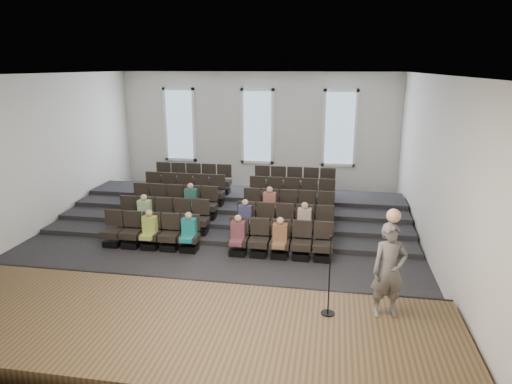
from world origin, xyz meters
TOP-DOWN VIEW (x-y plane):
  - ground at (0.00, 0.00)m, footprint 14.00×14.00m
  - ceiling at (0.00, 0.00)m, footprint 12.00×14.00m
  - wall_back at (0.00, 7.02)m, footprint 12.00×0.04m
  - wall_front at (0.00, -7.02)m, footprint 12.00×0.04m
  - wall_left at (-6.02, 0.00)m, footprint 0.04×14.00m
  - wall_right at (6.02, 0.00)m, footprint 0.04×14.00m
  - stage at (0.00, -5.10)m, footprint 11.80×3.60m
  - stage_lip at (0.00, -3.33)m, footprint 11.80×0.06m
  - risers at (0.00, 3.17)m, footprint 11.80×4.80m
  - seating_rows at (-0.00, 1.54)m, footprint 6.80×4.70m
  - windows at (0.00, 6.95)m, footprint 8.44×0.10m
  - audience at (0.08, 0.22)m, footprint 5.45×2.64m
  - speaker at (4.45, -4.13)m, footprint 0.78×0.61m
  - mic_stand at (3.33, -4.30)m, footprint 0.28×0.28m

SIDE VIEW (x-z plane):
  - ground at x=0.00m, z-range 0.00..0.00m
  - risers at x=0.00m, z-range -0.10..0.50m
  - stage at x=0.00m, z-range 0.00..0.50m
  - stage_lip at x=0.00m, z-range -0.01..0.51m
  - seating_rows at x=0.00m, z-range -0.15..1.52m
  - audience at x=0.08m, z-range 0.25..1.35m
  - mic_stand at x=3.33m, z-range 0.16..1.82m
  - speaker at x=4.45m, z-range 0.50..2.39m
  - wall_back at x=0.00m, z-range 0.00..5.00m
  - wall_front at x=0.00m, z-range 0.00..5.00m
  - wall_left at x=-6.02m, z-range 0.00..5.00m
  - wall_right at x=6.02m, z-range 0.00..5.00m
  - windows at x=0.00m, z-range 1.08..4.32m
  - ceiling at x=0.00m, z-range 5.00..5.02m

